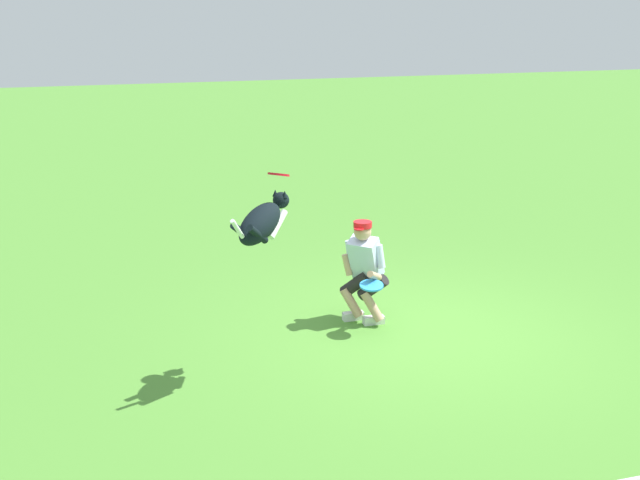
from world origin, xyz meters
The scene contains 5 objects.
ground_plane centered at (0.00, 0.00, 0.00)m, with size 60.00×60.00×0.00m, color #4D8B32.
person centered at (0.55, -0.57, 0.70)m, with size 0.57×0.71×1.29m.
dog centered at (2.08, 0.67, 1.72)m, with size 0.78×0.83×0.50m.
frisbee_flying centered at (1.86, 0.51, 2.15)m, with size 0.22×0.22×0.02m, color red.
frisbee_held centered at (0.60, -0.19, 0.61)m, with size 0.28×0.28×0.02m, color #3092E6.
Camera 1 is at (3.77, 8.37, 3.88)m, focal length 46.49 mm.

